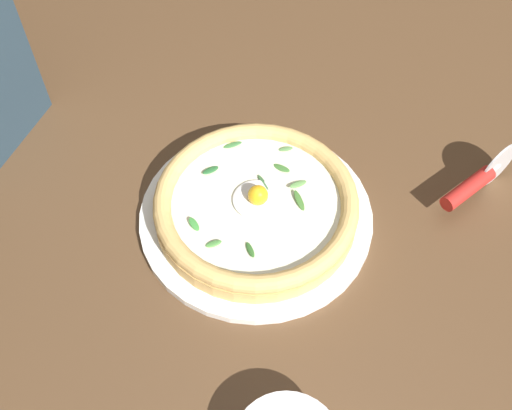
# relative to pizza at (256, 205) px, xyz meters

# --- Properties ---
(ground_plane) EXTENTS (2.40, 2.40, 0.03)m
(ground_plane) POSITION_rel_pizza_xyz_m (0.04, 0.01, -0.05)
(ground_plane) COLOR brown
(ground_plane) RESTS_ON ground
(pizza_plate) EXTENTS (0.31, 0.31, 0.01)m
(pizza_plate) POSITION_rel_pizza_xyz_m (-0.00, 0.00, -0.03)
(pizza_plate) COLOR white
(pizza_plate) RESTS_ON ground
(pizza) EXTENTS (0.27, 0.27, 0.05)m
(pizza) POSITION_rel_pizza_xyz_m (0.00, 0.00, 0.00)
(pizza) COLOR #DFAF61
(pizza) RESTS_ON pizza_plate
(pizza_cutter) EXTENTS (0.12, 0.10, 0.07)m
(pizza_cutter) POSITION_rel_pizza_xyz_m (0.10, -0.29, 0.00)
(pizza_cutter) COLOR silver
(pizza_cutter) RESTS_ON ground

